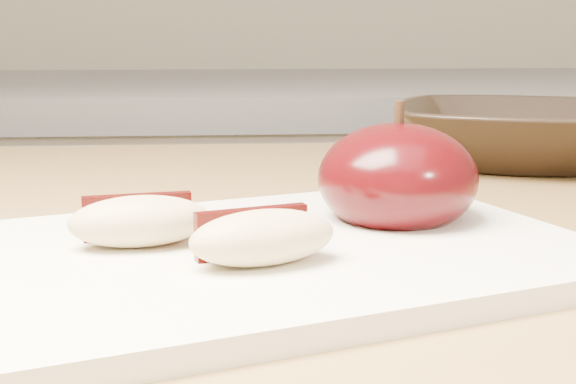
{
  "coord_description": "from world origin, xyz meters",
  "views": [
    {
      "loc": [
        0.06,
        0.02,
        1.01
      ],
      "look_at": [
        0.09,
        0.4,
        0.94
      ],
      "focal_mm": 50.0,
      "sensor_mm": 36.0,
      "label": 1
    }
  ],
  "objects": [
    {
      "name": "back_cabinet",
      "position": [
        0.0,
        1.2,
        0.47
      ],
      "size": [
        2.4,
        0.62,
        0.94
      ],
      "color": "silver",
      "rests_on": "ground"
    },
    {
      "name": "cutting_board",
      "position": [
        0.09,
        0.4,
        0.91
      ],
      "size": [
        0.34,
        0.29,
        0.01
      ],
      "primitive_type": "cube",
      "rotation": [
        0.0,
        0.0,
        0.33
      ],
      "color": "white",
      "rests_on": "island_counter"
    },
    {
      "name": "apple_half",
      "position": [
        0.16,
        0.45,
        0.93
      ],
      "size": [
        0.11,
        0.11,
        0.07
      ],
      "rotation": [
        0.0,
        0.0,
        -0.29
      ],
      "color": "black",
      "rests_on": "cutting_board"
    },
    {
      "name": "apple_wedge_a",
      "position": [
        0.02,
        0.4,
        0.92
      ],
      "size": [
        0.07,
        0.04,
        0.02
      ],
      "rotation": [
        0.0,
        0.0,
        0.18
      ],
      "color": "#D5BC87",
      "rests_on": "cutting_board"
    },
    {
      "name": "apple_wedge_b",
      "position": [
        0.08,
        0.37,
        0.92
      ],
      "size": [
        0.07,
        0.05,
        0.02
      ],
      "rotation": [
        0.0,
        0.0,
        0.32
      ],
      "color": "#D5BC87",
      "rests_on": "cutting_board"
    },
    {
      "name": "bowl",
      "position": [
        0.31,
        0.68,
        0.93
      ],
      "size": [
        0.27,
        0.27,
        0.05
      ],
      "primitive_type": "imported",
      "rotation": [
        0.0,
        0.0,
        -0.33
      ],
      "color": "black",
      "rests_on": "island_counter"
    }
  ]
}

